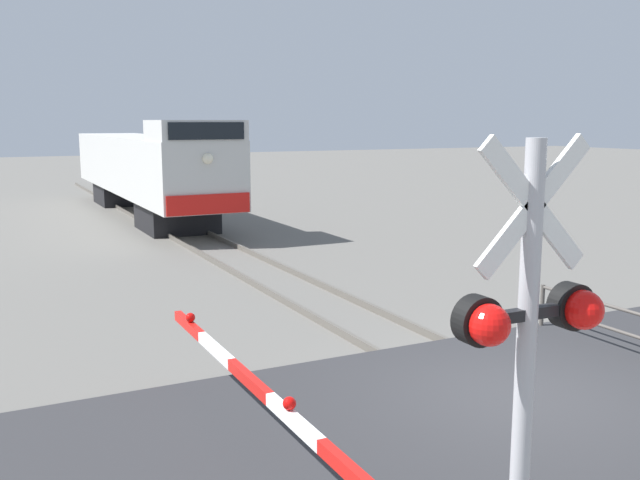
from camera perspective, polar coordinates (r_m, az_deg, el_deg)
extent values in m
plane|color=#605E59|center=(10.82, 15.57, -12.65)|extent=(160.00, 160.00, 0.00)
cube|color=#59544C|center=(10.35, 12.55, -13.12)|extent=(0.08, 80.00, 0.15)
cube|color=#59544C|center=(11.26, 18.36, -11.49)|extent=(0.08, 80.00, 0.15)
cube|color=#2D2D30|center=(10.79, 15.58, -12.27)|extent=(36.00, 5.17, 0.15)
cube|color=black|center=(26.82, -11.51, 1.88)|extent=(2.47, 3.20, 1.05)
cube|color=black|center=(36.22, -15.53, 3.68)|extent=(2.47, 3.20, 1.05)
cube|color=silver|center=(31.35, -13.94, 5.99)|extent=(2.91, 17.62, 2.33)
cube|color=silver|center=(23.99, -10.06, 8.71)|extent=(2.85, 2.51, 0.68)
cube|color=black|center=(22.76, -9.13, 8.69)|extent=(2.47, 0.06, 0.54)
cube|color=red|center=(22.90, -8.97, 2.87)|extent=(2.76, 0.08, 0.64)
sphere|color=#F2EACC|center=(22.77, -9.05, 6.52)|extent=(0.36, 0.36, 0.36)
cylinder|color=#ADADB2|center=(5.33, 16.04, -13.66)|extent=(0.14, 0.14, 3.92)
cube|color=white|center=(4.94, 16.85, 2.70)|extent=(0.95, 0.04, 0.95)
cube|color=white|center=(4.94, 16.85, 2.70)|extent=(0.95, 0.04, 0.95)
cube|color=black|center=(5.08, 16.44, -5.73)|extent=(1.04, 0.08, 0.08)
sphere|color=red|center=(4.74, 13.51, -6.70)|extent=(0.28, 0.28, 0.28)
sphere|color=red|center=(5.30, 20.52, -5.31)|extent=(0.28, 0.28, 0.28)
cylinder|color=black|center=(4.83, 12.59, -6.37)|extent=(0.34, 0.14, 0.34)
cylinder|color=black|center=(5.38, 19.59, -5.04)|extent=(0.34, 0.14, 0.34)
cube|color=red|center=(6.31, 2.80, -18.47)|extent=(0.10, 1.24, 0.14)
cube|color=white|center=(7.31, -2.12, -14.37)|extent=(0.10, 1.24, 0.14)
cube|color=red|center=(8.38, -5.70, -11.22)|extent=(0.10, 1.24, 0.14)
cube|color=white|center=(9.48, -8.41, -8.76)|extent=(0.10, 1.24, 0.14)
cube|color=red|center=(10.62, -10.52, -6.81)|extent=(0.10, 1.24, 0.14)
sphere|color=red|center=(7.35, -2.49, -13.05)|extent=(0.14, 0.14, 0.14)
sphere|color=red|center=(10.51, -10.43, -6.18)|extent=(0.14, 0.14, 0.14)
cylinder|color=#4C4742|center=(14.23, 17.49, -5.34)|extent=(0.08, 0.08, 0.95)
cylinder|color=#4C4742|center=(13.35, 21.00, -4.58)|extent=(0.06, 2.30, 0.06)
cylinder|color=#4C4742|center=(13.45, 20.90, -6.18)|extent=(0.06, 2.30, 0.06)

